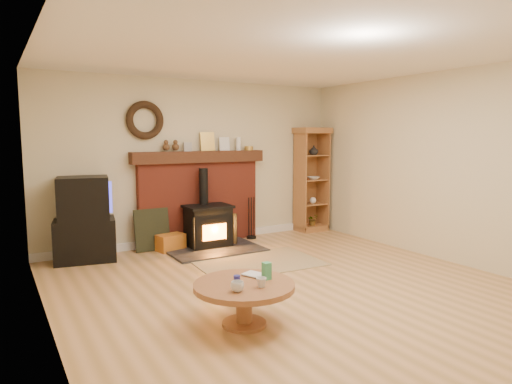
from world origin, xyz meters
TOP-DOWN VIEW (x-y plane):
  - ground at (0.00, 0.00)m, footprint 5.50×5.50m
  - room_shell at (-0.02, 0.09)m, footprint 5.02×5.52m
  - chimney_breast at (0.00, 2.67)m, footprint 2.20×0.22m
  - wood_stove at (-0.03, 2.27)m, footprint 1.40×1.00m
  - area_rug at (0.19, 1.16)m, footprint 1.69×1.21m
  - tv_unit at (-1.81, 2.47)m, footprint 0.88×0.69m
  - curio_cabinet at (2.14, 2.55)m, footprint 0.60×0.43m
  - firelog_box at (-0.60, 2.40)m, footprint 0.44×0.33m
  - leaning_painting at (-0.83, 2.55)m, footprint 0.53×0.14m
  - fire_tools at (0.86, 2.50)m, footprint 0.16×0.16m
  - coffee_table at (-0.97, -0.56)m, footprint 0.92×0.92m

SIDE VIEW (x-z plane):
  - ground at x=0.00m, z-range 0.00..0.00m
  - area_rug at x=0.19m, z-range 0.00..0.01m
  - firelog_box at x=-0.60m, z-range 0.00..0.25m
  - fire_tools at x=0.86m, z-range -0.22..0.48m
  - wood_stove at x=-0.03m, z-range -0.29..0.93m
  - leaning_painting at x=-0.83m, z-range 0.00..0.63m
  - coffee_table at x=-0.97m, z-range 0.04..0.60m
  - tv_unit at x=-1.81m, z-range -0.03..1.14m
  - chimney_breast at x=0.00m, z-range -0.09..1.69m
  - curio_cabinet at x=2.14m, z-range 0.00..1.87m
  - room_shell at x=-0.02m, z-range 0.41..3.02m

